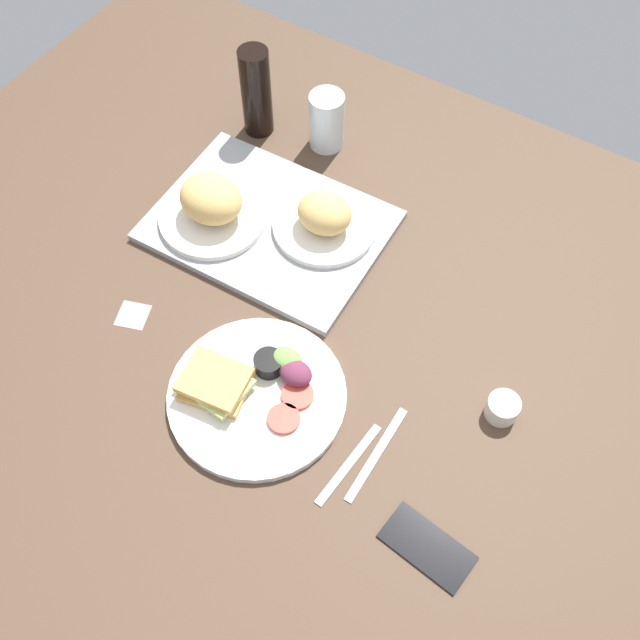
% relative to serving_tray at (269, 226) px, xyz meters
% --- Properties ---
extents(ground_plane, '(1.90, 1.50, 0.03)m').
position_rel_serving_tray_xyz_m(ground_plane, '(0.20, -0.18, -0.02)').
color(ground_plane, '#4C3828').
extents(serving_tray, '(0.46, 0.35, 0.02)m').
position_rel_serving_tray_xyz_m(serving_tray, '(0.00, 0.00, 0.00)').
color(serving_tray, '#9EA0A3').
rests_on(serving_tray, ground_plane).
extents(bread_plate_near, '(0.21, 0.21, 0.10)m').
position_rel_serving_tray_xyz_m(bread_plate_near, '(-0.10, -0.05, 0.05)').
color(bread_plate_near, white).
rests_on(bread_plate_near, serving_tray).
extents(bread_plate_far, '(0.21, 0.21, 0.09)m').
position_rel_serving_tray_xyz_m(bread_plate_far, '(0.10, 0.05, 0.04)').
color(bread_plate_far, white).
rests_on(bread_plate_far, serving_tray).
extents(plate_with_salad, '(0.31, 0.31, 0.05)m').
position_rel_serving_tray_xyz_m(plate_with_salad, '(0.19, -0.32, 0.01)').
color(plate_with_salad, white).
rests_on(plate_with_salad, ground_plane).
extents(drinking_glass, '(0.07, 0.07, 0.13)m').
position_rel_serving_tray_xyz_m(drinking_glass, '(-0.03, 0.26, 0.06)').
color(drinking_glass, silver).
rests_on(drinking_glass, ground_plane).
extents(soda_bottle, '(0.06, 0.06, 0.20)m').
position_rel_serving_tray_xyz_m(soda_bottle, '(-0.18, 0.22, 0.09)').
color(soda_bottle, black).
rests_on(soda_bottle, ground_plane).
extents(espresso_cup, '(0.06, 0.06, 0.04)m').
position_rel_serving_tray_xyz_m(espresso_cup, '(0.56, -0.13, 0.01)').
color(espresso_cup, silver).
rests_on(espresso_cup, ground_plane).
extents(fork, '(0.03, 0.17, 0.01)m').
position_rel_serving_tray_xyz_m(fork, '(0.39, -0.34, -0.01)').
color(fork, '#B7B7BC').
rests_on(fork, ground_plane).
extents(knife, '(0.02, 0.19, 0.01)m').
position_rel_serving_tray_xyz_m(knife, '(0.42, -0.30, -0.01)').
color(knife, '#B7B7BC').
rests_on(knife, ground_plane).
extents(cell_phone, '(0.15, 0.09, 0.01)m').
position_rel_serving_tray_xyz_m(cell_phone, '(0.56, -0.40, -0.00)').
color(cell_phone, black).
rests_on(cell_phone, ground_plane).
extents(sticky_note, '(0.07, 0.07, 0.00)m').
position_rel_serving_tray_xyz_m(sticky_note, '(-0.10, -0.31, -0.01)').
color(sticky_note, pink).
rests_on(sticky_note, ground_plane).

